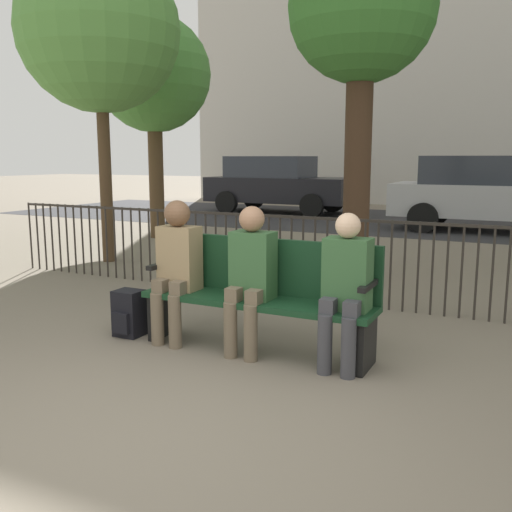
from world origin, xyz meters
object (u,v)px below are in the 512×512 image
parked_car_2 (489,192)px  seated_person_1 (250,272)px  park_bench (260,290)px  seated_person_0 (176,263)px  tree_1 (153,76)px  seated_person_2 (345,284)px  tree_3 (362,15)px  parked_car_1 (278,183)px  tree_0 (99,31)px  backpack (129,314)px

parked_car_2 → seated_person_1: bearing=-96.6°
park_bench → parked_car_2: (1.04, 9.13, 0.34)m
seated_person_0 → tree_1: tree_1 is taller
seated_person_2 → tree_1: 8.09m
tree_3 → parked_car_2: tree_3 is taller
park_bench → seated_person_2: (0.76, -0.13, 0.16)m
tree_3 → parked_car_1: bearing=120.8°
seated_person_1 → parked_car_2: parked_car_2 is taller
seated_person_1 → seated_person_2: bearing=-0.1°
seated_person_0 → tree_0: tree_0 is taller
backpack → parked_car_2: 9.63m
seated_person_2 → seated_person_1: bearing=179.9°
backpack → parked_car_2: bearing=76.4°
seated_person_1 → seated_person_2: seated_person_1 is taller
tree_0 → parked_car_2: (4.93, 6.49, -2.55)m
seated_person_1 → tree_1: (-4.78, 5.31, 2.46)m
seated_person_0 → seated_person_2: seated_person_0 is taller
tree_3 → park_bench: bearing=-87.3°
tree_1 → parked_car_2: bearing=34.0°
seated_person_2 → tree_3: 4.38m
backpack → tree_0: size_ratio=0.09×
seated_person_1 → tree_3: size_ratio=0.28×
parked_car_1 → tree_3: bearing=-59.2°
seated_person_1 → parked_car_1: 12.12m
park_bench → seated_person_2: bearing=-9.8°
tree_0 → parked_car_1: size_ratio=1.09×
park_bench → parked_car_2: 9.20m
seated_person_0 → tree_0: (-3.15, 2.77, 2.70)m
seated_person_1 → seated_person_2: size_ratio=1.02×
seated_person_0 → tree_1: bearing=127.5°
backpack → tree_0: bearing=133.2°
tree_0 → seated_person_1: bearing=-35.7°
seated_person_2 → parked_car_2: (0.28, 9.26, 0.19)m
tree_0 → tree_3: (3.74, 0.57, -0.05)m
seated_person_1 → parked_car_1: size_ratio=0.29×
tree_0 → tree_1: size_ratio=1.07×
tree_0 → tree_3: bearing=8.6°
tree_0 → parked_car_1: tree_0 is taller
seated_person_1 → tree_0: size_ratio=0.26×
park_bench → tree_0: bearing=145.8°
backpack → parked_car_1: 11.80m
seated_person_0 → parked_car_1: (-4.05, 11.14, 0.15)m
seated_person_0 → parked_car_1: size_ratio=0.29×
tree_0 → parked_car_1: 8.79m
park_bench → backpack: bearing=-170.0°
tree_1 → parked_car_2: 7.42m
backpack → tree_1: 7.11m
backpack → parked_car_1: bearing=107.7°
parked_car_2 → seated_person_2: bearing=-91.7°
tree_3 → parked_car_1: size_ratio=1.04×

